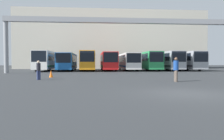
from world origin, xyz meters
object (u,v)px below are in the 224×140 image
object	(u,v)px
bus_slot_0	(47,60)
pedestrian_mid_left	(39,70)
bus_slot_5	(149,60)
bus_slot_1	(67,61)
pedestrian_far_center	(176,69)
bus_slot_7	(185,60)
traffic_cone	(51,74)
bus_slot_3	(108,60)
bus_slot_2	(88,60)
bus_slot_6	(167,60)
bus_slot_4	(128,61)

from	to	relation	value
bus_slot_0	pedestrian_mid_left	bearing A→B (deg)	-80.16
bus_slot_5	bus_slot_0	bearing A→B (deg)	177.76
bus_slot_1	pedestrian_far_center	world-z (taller)	bus_slot_1
bus_slot_1	bus_slot_7	distance (m)	21.63
bus_slot_0	pedestrian_mid_left	size ratio (longest dim) A/B	7.09
bus_slot_1	bus_slot_5	distance (m)	14.42
traffic_cone	pedestrian_mid_left	bearing A→B (deg)	-98.49
bus_slot_1	bus_slot_3	bearing A→B (deg)	3.40
bus_slot_1	pedestrian_far_center	distance (m)	25.11
bus_slot_7	pedestrian_far_center	size ratio (longest dim) A/B	6.49
bus_slot_0	bus_slot_5	world-z (taller)	bus_slot_0
bus_slot_2	bus_slot_6	xyz separation A→B (m)	(14.41, 0.12, -0.00)
bus_slot_0	bus_slot_5	bearing A→B (deg)	-2.24
bus_slot_1	bus_slot_7	world-z (taller)	bus_slot_7
bus_slot_1	pedestrian_mid_left	size ratio (longest dim) A/B	6.68
bus_slot_5	pedestrian_far_center	xyz separation A→B (m)	(-3.57, -22.26, -0.89)
bus_slot_3	pedestrian_far_center	bearing A→B (deg)	-81.03
bus_slot_7	pedestrian_mid_left	bearing A→B (deg)	-136.64
bus_slot_6	bus_slot_7	bearing A→B (deg)	8.42
bus_slot_7	traffic_cone	distance (m)	27.55
bus_slot_1	bus_slot_6	distance (m)	18.02
bus_slot_1	bus_slot_4	distance (m)	10.81
bus_slot_3	bus_slot_0	bearing A→B (deg)	-179.48
bus_slot_2	bus_slot_7	size ratio (longest dim) A/B	0.89
pedestrian_far_center	pedestrian_mid_left	xyz separation A→B (m)	(-10.94, 2.72, -0.12)
bus_slot_6	traffic_cone	bearing A→B (deg)	-136.20
bus_slot_5	bus_slot_3	bearing A→B (deg)	173.64
bus_slot_3	pedestrian_mid_left	world-z (taller)	bus_slot_3
pedestrian_far_center	traffic_cone	xyz separation A→B (m)	(-10.48, 5.76, -0.64)
bus_slot_1	pedestrian_far_center	size ratio (longest dim) A/B	5.86
bus_slot_1	bus_slot_7	size ratio (longest dim) A/B	0.90
bus_slot_5	bus_slot_7	xyz separation A→B (m)	(7.21, 0.96, 0.04)
bus_slot_2	traffic_cone	bearing A→B (deg)	-100.91
bus_slot_4	pedestrian_mid_left	bearing A→B (deg)	-118.29
bus_slot_1	bus_slot_2	bearing A→B (deg)	-1.12
bus_slot_1	bus_slot_6	xyz separation A→B (m)	(18.01, 0.05, 0.19)
bus_slot_6	pedestrian_far_center	size ratio (longest dim) A/B	5.92
bus_slot_3	bus_slot_6	xyz separation A→B (m)	(10.81, -0.38, 0.09)
traffic_cone	pedestrian_far_center	bearing A→B (deg)	-28.80
bus_slot_1	traffic_cone	world-z (taller)	bus_slot_1
pedestrian_mid_left	bus_slot_2	bearing A→B (deg)	48.89
bus_slot_4	bus_slot_6	distance (m)	7.21
bus_slot_7	pedestrian_far_center	xyz separation A→B (m)	(-10.77, -23.22, -0.92)
pedestrian_far_center	bus_slot_1	bearing A→B (deg)	-154.00
bus_slot_4	pedestrian_far_center	xyz separation A→B (m)	(0.04, -22.97, -0.75)
bus_slot_5	pedestrian_mid_left	distance (m)	24.35
bus_slot_1	bus_slot_5	bearing A→B (deg)	-1.49
bus_slot_5	bus_slot_6	world-z (taller)	bus_slot_6
bus_slot_1	bus_slot_4	bearing A→B (deg)	1.79
bus_slot_3	pedestrian_far_center	distance (m)	23.37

